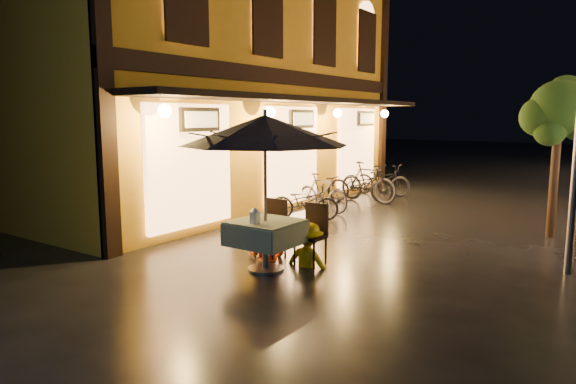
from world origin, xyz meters
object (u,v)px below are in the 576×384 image
Objects in this scene: patio_umbrella at (265,130)px; person_yellow at (309,224)px; cafe_table at (266,233)px; table_lantern at (255,214)px; person_orange at (267,215)px; bicycle_0 at (304,202)px.

patio_umbrella is 1.64m from person_yellow.
table_lantern is (-0.00, -0.27, 0.33)m from cafe_table.
person_orange reaches higher than person_yellow.
bicycle_0 is at bearing 113.04° from table_lantern.
person_orange is 3.33m from bicycle_0.
person_yellow is at bearing 55.82° from cafe_table.
person_orange is 1.08× the size of person_yellow.
table_lantern is 0.96m from person_orange.
bicycle_0 is (-2.06, 3.05, -0.26)m from person_yellow.
cafe_table is 4.01m from bicycle_0.
patio_umbrella is 1.63× the size of bicycle_0.
cafe_table is 0.63× the size of bicycle_0.
table_lantern is 0.98m from person_yellow.
person_orange is at bearing 126.06° from patio_umbrella.
patio_umbrella is 1.59m from person_orange.
person_orange is (-0.42, 0.84, -0.19)m from table_lantern.
patio_umbrella reaches higher than person_orange.
bicycle_0 is (-1.66, 3.65, -0.17)m from cafe_table.
person_orange is at bearing 126.06° from cafe_table.
person_orange is at bearing 177.21° from bicycle_0.
table_lantern is 0.19× the size of person_yellow.
person_yellow is at bearing 64.90° from table_lantern.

